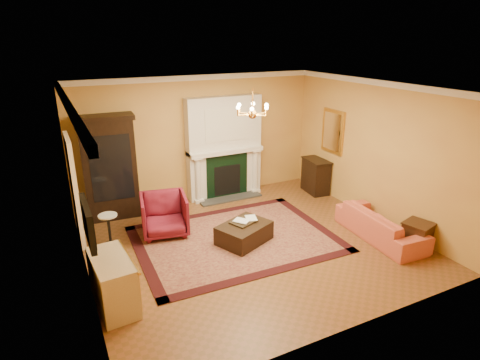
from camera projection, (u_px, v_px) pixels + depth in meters
floor at (251, 244)px, 7.87m from camera, size 6.00×5.50×0.02m
ceiling at (253, 87)px, 6.84m from camera, size 6.00×5.50×0.02m
wall_back at (198, 139)px, 9.68m from camera, size 6.00×0.02×3.00m
wall_front at (355, 234)px, 5.03m from camera, size 6.00×0.02×3.00m
wall_left at (77, 199)px, 6.10m from camera, size 0.02×5.50×3.00m
wall_right at (375, 151)px, 8.61m from camera, size 0.02×5.50×3.00m
fireplace at (224, 150)px, 9.88m from camera, size 1.90×0.70×2.50m
crown_molding at (229, 86)px, 7.67m from camera, size 6.00×5.50×0.12m
doorway at (75, 190)px, 7.71m from camera, size 0.08×1.05×2.10m
tv_panel at (88, 223)px, 5.67m from camera, size 0.09×0.95×0.58m
gilt_mirror at (333, 132)px, 9.72m from camera, size 0.06×0.76×1.05m
chandelier at (252, 111)px, 6.98m from camera, size 0.63×0.55×0.53m
oriental_rug at (235, 239)px, 8.03m from camera, size 3.94×3.00×0.02m
china_cabinet at (110, 170)px, 8.69m from camera, size 1.13×0.57×2.20m
wingback_armchair at (164, 213)px, 8.11m from camera, size 1.04×0.99×0.93m
pedestal_table at (109, 228)px, 7.69m from camera, size 0.36×0.36×0.64m
commode at (113, 282)px, 5.94m from camera, size 0.58×1.10×0.80m
coral_sofa at (381, 220)px, 7.98m from camera, size 0.70×2.01×0.77m
end_table at (417, 237)px, 7.59m from camera, size 0.55×0.55×0.52m
console_table at (316, 176)px, 10.32m from camera, size 0.52×0.80×0.85m
leather_ottoman at (244, 233)px, 7.86m from camera, size 1.19×1.05×0.37m
ottoman_tray at (243, 222)px, 7.87m from camera, size 0.57×0.52×0.03m
book_a at (239, 217)px, 7.70m from camera, size 0.19×0.15×0.29m
book_b at (246, 212)px, 7.89m from camera, size 0.21×0.08×0.29m
topiary_left at (203, 142)px, 9.51m from camera, size 0.16×0.16×0.43m
topiary_right at (245, 137)px, 9.98m from camera, size 0.16×0.16×0.43m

